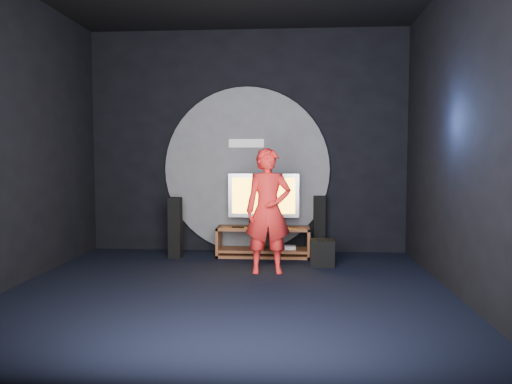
% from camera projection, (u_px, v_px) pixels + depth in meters
% --- Properties ---
extents(floor, '(5.00, 5.00, 0.00)m').
position_uv_depth(floor, '(227.00, 293.00, 5.54)').
color(floor, black).
rests_on(floor, ground).
extents(back_wall, '(5.00, 0.04, 3.50)m').
position_uv_depth(back_wall, '(247.00, 142.00, 7.91)').
color(back_wall, black).
rests_on(back_wall, ground).
extents(front_wall, '(5.00, 0.04, 3.50)m').
position_uv_depth(front_wall, '(170.00, 115.00, 2.93)').
color(front_wall, black).
rests_on(front_wall, ground).
extents(left_wall, '(0.04, 5.00, 3.50)m').
position_uv_depth(left_wall, '(6.00, 135.00, 5.60)').
color(left_wall, black).
rests_on(left_wall, ground).
extents(right_wall, '(0.04, 5.00, 3.50)m').
position_uv_depth(right_wall, '(462.00, 134.00, 5.24)').
color(right_wall, black).
rests_on(right_wall, ground).
extents(wall_disc_panel, '(2.60, 0.11, 2.60)m').
position_uv_depth(wall_disc_panel, '(247.00, 170.00, 7.88)').
color(wall_disc_panel, '#515156').
rests_on(wall_disc_panel, ground).
extents(media_console, '(1.40, 0.45, 0.45)m').
position_uv_depth(media_console, '(264.00, 244.00, 7.54)').
color(media_console, brown).
rests_on(media_console, ground).
extents(tv, '(1.07, 0.22, 0.80)m').
position_uv_depth(tv, '(264.00, 198.00, 7.56)').
color(tv, '#A4A5AB').
rests_on(tv, media_console).
extents(center_speaker, '(0.40, 0.15, 0.15)m').
position_uv_depth(center_speaker, '(263.00, 223.00, 7.38)').
color(center_speaker, black).
rests_on(center_speaker, media_console).
extents(remote, '(0.18, 0.05, 0.02)m').
position_uv_depth(remote, '(238.00, 227.00, 7.43)').
color(remote, black).
rests_on(remote, media_console).
extents(tower_speaker_left, '(0.18, 0.20, 0.90)m').
position_uv_depth(tower_speaker_left, '(175.00, 228.00, 7.44)').
color(tower_speaker_left, black).
rests_on(tower_speaker_left, ground).
extents(tower_speaker_right, '(0.18, 0.20, 0.90)m').
position_uv_depth(tower_speaker_right, '(319.00, 225.00, 7.76)').
color(tower_speaker_right, black).
rests_on(tower_speaker_right, ground).
extents(subwoofer, '(0.33, 0.33, 0.36)m').
position_uv_depth(subwoofer, '(322.00, 253.00, 6.92)').
color(subwoofer, black).
rests_on(subwoofer, ground).
extents(player, '(0.63, 0.45, 1.62)m').
position_uv_depth(player, '(268.00, 211.00, 6.45)').
color(player, red).
rests_on(player, ground).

